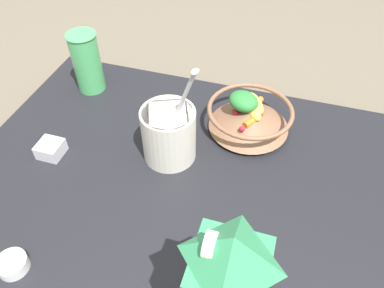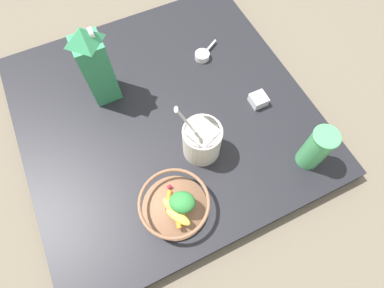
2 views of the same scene
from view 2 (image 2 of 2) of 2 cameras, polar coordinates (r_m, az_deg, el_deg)
name	(u,v)px [view 2 (image 2 of 2)]	position (r m, az deg, el deg)	size (l,w,h in m)	color
ground_plane	(165,118)	(1.04, -5.11, 4.87)	(6.00, 6.00, 0.00)	#665B4C
countertop	(165,115)	(1.01, -5.22, 5.56)	(0.92, 0.92, 0.05)	black
fruit_bowl	(175,205)	(0.83, -3.27, -11.47)	(0.19, 0.19, 0.09)	brown
milk_carton	(95,65)	(0.96, -17.95, 14.13)	(0.08, 0.08, 0.28)	#338C59
yogurt_tub	(202,140)	(0.86, 1.88, 0.77)	(0.11, 0.13, 0.25)	silver
drinking_cup	(317,148)	(0.91, 22.66, -0.71)	(0.07, 0.07, 0.16)	#4CB266
spice_jar	(258,100)	(1.02, 12.52, 8.19)	(0.05, 0.05, 0.03)	silver
measuring_scoop	(203,55)	(1.12, 2.05, 16.55)	(0.07, 0.10, 0.02)	white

